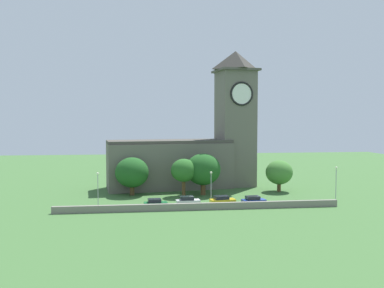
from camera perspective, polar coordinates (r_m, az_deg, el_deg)
ground_plane at (r=93.20m, az=-0.65°, el=-6.38°), size 200.00×200.00×0.00m
church at (r=97.30m, az=0.71°, el=-0.07°), size 35.65×14.05×31.92m
quay_barrier at (r=73.61m, az=1.08°, el=-8.52°), size 50.16×0.70×1.22m
car_green at (r=75.15m, az=-5.04°, el=-8.09°), size 4.25×2.45×1.71m
car_white at (r=76.51m, az=-0.59°, el=-7.82°), size 4.40×2.30×1.86m
car_yellow at (r=77.89m, az=4.16°, el=-7.68°), size 4.80×2.62×1.71m
car_blue at (r=78.09m, az=8.39°, el=-7.66°), size 4.49×2.58×1.76m
streetlamp_west_end at (r=77.34m, az=-12.73°, el=-5.28°), size 0.44×0.44×6.28m
streetlamp_west_mid at (r=78.15m, az=2.62°, el=-5.18°), size 0.44×0.44×6.12m
streetlamp_central at (r=85.15m, az=19.08°, el=-4.42°), size 0.44×0.44×6.73m
tree_by_tower at (r=87.34m, az=1.53°, el=-3.50°), size 7.33×7.33×8.67m
tree_riverside_east at (r=85.74m, az=-1.15°, el=-3.64°), size 5.26×5.26×7.74m
tree_riverside_west at (r=93.42m, az=11.81°, el=-3.82°), size 5.87×5.87×6.88m
tree_churchyard at (r=87.97m, az=-8.20°, el=-3.87°), size 6.99×6.99×7.92m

